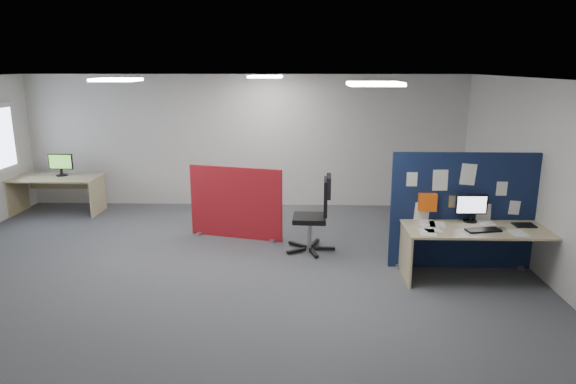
{
  "coord_description": "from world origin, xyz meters",
  "views": [
    {
      "loc": [
        1.2,
        -6.96,
        2.88
      ],
      "look_at": [
        0.97,
        0.6,
        1.0
      ],
      "focal_mm": 32.0,
      "sensor_mm": 36.0,
      "label": 1
    }
  ],
  "objects_px": {
    "monitor_second": "(61,164)",
    "office_chair": "(318,209)",
    "second_desk": "(58,185)",
    "navy_divider": "(462,211)",
    "monitor_main": "(471,207)",
    "red_divider": "(236,204)",
    "main_desk": "(476,238)"
  },
  "relations": [
    {
      "from": "monitor_second",
      "to": "office_chair",
      "type": "bearing_deg",
      "value": -21.54
    },
    {
      "from": "main_desk",
      "to": "monitor_main",
      "type": "xyz_separation_m",
      "value": [
        -0.03,
        0.23,
        0.38
      ]
    },
    {
      "from": "main_desk",
      "to": "monitor_main",
      "type": "distance_m",
      "value": 0.44
    },
    {
      "from": "navy_divider",
      "to": "office_chair",
      "type": "height_order",
      "value": "navy_divider"
    },
    {
      "from": "monitor_main",
      "to": "red_divider",
      "type": "relative_size",
      "value": 0.28
    },
    {
      "from": "second_desk",
      "to": "monitor_second",
      "type": "relative_size",
      "value": 3.44
    },
    {
      "from": "red_divider",
      "to": "office_chair",
      "type": "relative_size",
      "value": 1.32
    },
    {
      "from": "second_desk",
      "to": "office_chair",
      "type": "distance_m",
      "value": 5.5
    },
    {
      "from": "monitor_main",
      "to": "second_desk",
      "type": "relative_size",
      "value": 0.27
    },
    {
      "from": "red_divider",
      "to": "monitor_second",
      "type": "bearing_deg",
      "value": 172.02
    },
    {
      "from": "main_desk",
      "to": "second_desk",
      "type": "relative_size",
      "value": 1.19
    },
    {
      "from": "navy_divider",
      "to": "monitor_main",
      "type": "relative_size",
      "value": 4.61
    },
    {
      "from": "navy_divider",
      "to": "office_chair",
      "type": "distance_m",
      "value": 2.13
    },
    {
      "from": "navy_divider",
      "to": "monitor_second",
      "type": "xyz_separation_m",
      "value": [
        -7.08,
        2.75,
        0.12
      ]
    },
    {
      "from": "red_divider",
      "to": "monitor_second",
      "type": "height_order",
      "value": "red_divider"
    },
    {
      "from": "main_desk",
      "to": "second_desk",
      "type": "distance_m",
      "value": 7.86
    },
    {
      "from": "navy_divider",
      "to": "second_desk",
      "type": "distance_m",
      "value": 7.63
    },
    {
      "from": "main_desk",
      "to": "red_divider",
      "type": "xyz_separation_m",
      "value": [
        -3.52,
        1.56,
        0.03
      ]
    },
    {
      "from": "monitor_main",
      "to": "second_desk",
      "type": "xyz_separation_m",
      "value": [
        -7.23,
        2.77,
        -0.39
      ]
    },
    {
      "from": "red_divider",
      "to": "second_desk",
      "type": "relative_size",
      "value": 0.95
    },
    {
      "from": "main_desk",
      "to": "monitor_second",
      "type": "height_order",
      "value": "monitor_second"
    },
    {
      "from": "second_desk",
      "to": "red_divider",
      "type": "bearing_deg",
      "value": -21.1
    },
    {
      "from": "monitor_main",
      "to": "second_desk",
      "type": "bearing_deg",
      "value": 157.23
    },
    {
      "from": "main_desk",
      "to": "red_divider",
      "type": "bearing_deg",
      "value": 156.06
    },
    {
      "from": "monitor_main",
      "to": "office_chair",
      "type": "relative_size",
      "value": 0.37
    },
    {
      "from": "monitor_second",
      "to": "red_divider",
      "type": "bearing_deg",
      "value": -21.18
    },
    {
      "from": "main_desk",
      "to": "second_desk",
      "type": "xyz_separation_m",
      "value": [
        -7.26,
        3.01,
        -0.01
      ]
    },
    {
      "from": "navy_divider",
      "to": "main_desk",
      "type": "height_order",
      "value": "navy_divider"
    },
    {
      "from": "second_desk",
      "to": "office_chair",
      "type": "height_order",
      "value": "office_chair"
    },
    {
      "from": "monitor_main",
      "to": "office_chair",
      "type": "xyz_separation_m",
      "value": [
        -2.13,
        0.72,
        -0.26
      ]
    },
    {
      "from": "red_divider",
      "to": "second_desk",
      "type": "xyz_separation_m",
      "value": [
        -3.74,
        1.44,
        -0.05
      ]
    },
    {
      "from": "navy_divider",
      "to": "monitor_second",
      "type": "relative_size",
      "value": 4.23
    }
  ]
}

